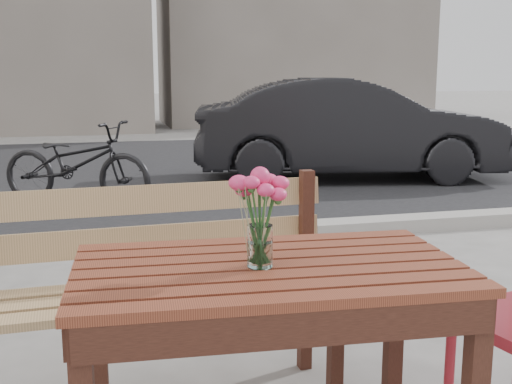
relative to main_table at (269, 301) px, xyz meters
The scene contains 6 objects.
street 5.15m from the main_table, 91.85° to the left, with size 30.00×8.12×0.12m.
main_table is the anchor object (origin of this frame).
main_bench 0.73m from the main_table, 115.51° to the left, with size 1.55×0.51×0.95m.
main_vase 0.32m from the main_table, 151.87° to the right, with size 0.17×0.17×0.31m.
parked_car 6.34m from the main_table, 65.32° to the left, with size 1.36×3.90×1.29m, color black.
bicycle 4.94m from the main_table, 98.19° to the left, with size 0.58×1.66×0.87m, color black.
Camera 1 is at (-0.36, -1.93, 1.36)m, focal length 45.00 mm.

